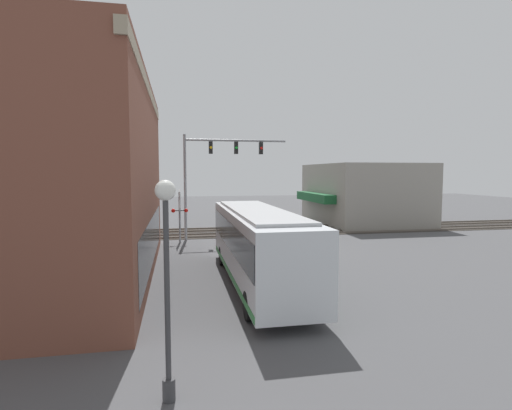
{
  "coord_description": "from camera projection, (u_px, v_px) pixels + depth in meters",
  "views": [
    {
      "loc": [
        -25.21,
        6.24,
        4.97
      ],
      "look_at": [
        4.42,
        0.42,
        2.53
      ],
      "focal_mm": 28.0,
      "sensor_mm": 36.0,
      "label": 1
    }
  ],
  "objects": [
    {
      "name": "ground_plane",
      "position": [
        275.0,
        248.0,
        26.26
      ],
      "size": [
        120.0,
        120.0,
        0.0
      ],
      "primitive_type": "plane",
      "color": "#4C4C4F"
    },
    {
      "name": "brick_building",
      "position": [
        24.0,
        179.0,
        18.22
      ],
      "size": [
        17.44,
        11.32,
        9.4
      ],
      "color": "brown",
      "rests_on": "ground"
    },
    {
      "name": "shop_building",
      "position": [
        363.0,
        193.0,
        39.98
      ],
      "size": [
        11.77,
        10.29,
        5.84
      ],
      "color": "gray",
      "rests_on": "ground"
    },
    {
      "name": "city_bus",
      "position": [
        257.0,
        243.0,
        17.78
      ],
      "size": [
        12.28,
        2.59,
        3.37
      ],
      "color": "silver",
      "rests_on": "ground"
    },
    {
      "name": "traffic_signal_gantry",
      "position": [
        215.0,
        162.0,
        29.51
      ],
      "size": [
        0.42,
        7.67,
        7.78
      ],
      "color": "gray",
      "rests_on": "ground"
    },
    {
      "name": "crossing_signal",
      "position": [
        180.0,
        211.0,
        28.32
      ],
      "size": [
        1.41,
        1.18,
        3.81
      ],
      "color": "gray",
      "rests_on": "ground"
    },
    {
      "name": "streetlamp",
      "position": [
        167.0,
        271.0,
        8.48
      ],
      "size": [
        0.44,
        0.44,
        4.82
      ],
      "color": "#38383A",
      "rests_on": "ground"
    },
    {
      "name": "rail_track_near",
      "position": [
        257.0,
        234.0,
        32.13
      ],
      "size": [
        2.6,
        60.0,
        0.15
      ],
      "color": "#332D28",
      "rests_on": "ground"
    },
    {
      "name": "rail_track_far",
      "position": [
        250.0,
        229.0,
        35.26
      ],
      "size": [
        2.6,
        60.0,
        0.15
      ],
      "color": "#332D28",
      "rests_on": "ground"
    },
    {
      "name": "parked_car_white",
      "position": [
        273.0,
        219.0,
        37.83
      ],
      "size": [
        4.47,
        1.82,
        1.38
      ],
      "color": "silver",
      "rests_on": "ground"
    },
    {
      "name": "pedestrian_near_bus",
      "position": [
        315.0,
        276.0,
        15.95
      ],
      "size": [
        0.34,
        0.34,
        1.7
      ],
      "color": "#2D3351",
      "rests_on": "ground"
    }
  ]
}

